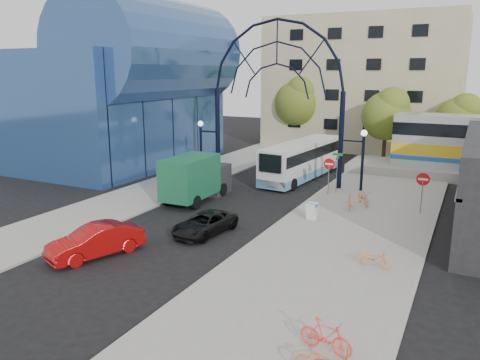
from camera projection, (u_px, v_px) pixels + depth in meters
The scene contains 21 objects.
ground at pixel (169, 239), 23.89m from camera, with size 120.00×120.00×0.00m, color black.
sidewalk_east at pixel (344, 238), 23.85m from camera, with size 8.00×56.00×0.12m, color gray.
plaza_west at pixel (142, 196), 31.94m from camera, with size 5.00×50.00×0.12m, color gray.
gateway_arch at pixel (277, 68), 34.11m from camera, with size 13.64×0.44×12.10m.
stop_sign at pixel (329, 167), 31.76m from camera, with size 0.80×0.07×2.50m.
do_not_enter_sign at pixel (423, 183), 27.31m from camera, with size 0.76×0.07×2.48m.
street_name_sign at pixel (337, 164), 32.08m from camera, with size 0.70×0.70×2.80m.
sandwich_board at pixel (312, 209), 26.46m from camera, with size 0.55×0.61×0.99m.
transit_hall at pixel (123, 90), 42.11m from camera, with size 16.50×18.00×14.50m.
apartment_block at pixel (365, 84), 51.82m from camera, with size 20.00×12.10×14.00m.
tree_north_a at pixel (388, 113), 42.70m from camera, with size 4.48×4.48×7.00m.
tree_north_b at pixel (299, 100), 50.41m from camera, with size 5.12×5.12×8.00m.
tree_north_c at pixel (460, 118), 41.88m from camera, with size 4.16×4.16×6.50m.
city_bus at pixel (302, 159), 37.09m from camera, with size 3.34×10.79×2.92m.
green_truck at pixel (197, 178), 30.77m from camera, with size 2.47×6.09×3.04m.
black_suv at pixel (205, 224), 24.54m from camera, with size 1.86×4.04×1.12m, color black.
red_sedan at pixel (95, 241), 21.57m from camera, with size 1.54×4.42×1.46m, color #9E0A09.
bike_near_a at pixel (363, 197), 29.54m from camera, with size 0.64×1.82×0.96m, color orange.
bike_near_b at pixel (350, 202), 28.60m from camera, with size 0.43×1.53×0.92m, color orange.
bike_far_a at pixel (374, 258), 20.13m from camera, with size 0.54×1.55×0.82m, color orange.
bike_far_b at pixel (326, 336), 14.00m from camera, with size 0.48×1.72×1.03m, color #FF3F33.
Camera 1 is at (13.41, -18.52, 8.39)m, focal length 35.00 mm.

